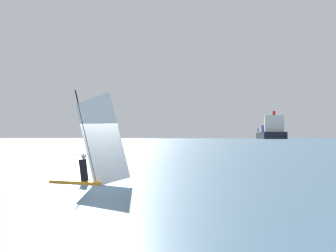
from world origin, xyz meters
name	(u,v)px	position (x,y,z in m)	size (l,w,h in m)	color
ground_plane	(89,188)	(0.00, 0.00, 0.00)	(4000.00, 4000.00, 0.00)	#476B84
windsurfer	(91,157)	(-0.38, 1.08, 1.13)	(3.75, 0.99, 4.05)	orange
cargo_ship	(270,133)	(29.71, 604.67, 8.73)	(40.02, 160.41, 38.27)	black
distant_headland	(310,133)	(175.12, 1275.49, 16.35)	(798.78, 305.49, 32.71)	#60665B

